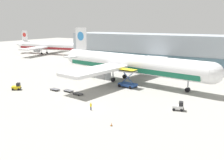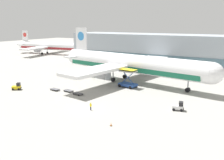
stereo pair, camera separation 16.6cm
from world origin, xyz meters
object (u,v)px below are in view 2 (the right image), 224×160
(airplane_distant, at_px, (48,46))
(scissor_lift_loader, at_px, (128,80))
(ground_crew_near, at_px, (91,106))
(baggage_tug_mid, at_px, (17,87))
(baggage_tug_foreground, at_px, (179,107))
(airplane_main, at_px, (127,64))
(traffic_cone_near, at_px, (111,124))
(baggage_dolly_third, at_px, (78,93))
(baggage_dolly_lead, at_px, (55,89))
(baggage_dolly_second, at_px, (68,90))

(airplane_distant, relative_size, scissor_lift_loader, 8.52)
(ground_crew_near, bearing_deg, baggage_tug_mid, 8.04)
(baggage_tug_foreground, relative_size, ground_crew_near, 1.57)
(airplane_main, relative_size, traffic_cone_near, 89.74)
(traffic_cone_near, bearing_deg, baggage_dolly_third, 145.13)
(airplane_main, bearing_deg, ground_crew_near, -69.99)
(baggage_dolly_lead, relative_size, baggage_dolly_second, 1.00)
(ground_crew_near, bearing_deg, baggage_dolly_third, -24.49)
(baggage_dolly_lead, xyz_separation_m, traffic_cone_near, (26.72, -12.77, -0.07))
(baggage_tug_foreground, xyz_separation_m, ground_crew_near, (-16.36, -10.06, 0.15))
(baggage_tug_mid, bearing_deg, scissor_lift_loader, -0.10)
(airplane_distant, height_order, baggage_dolly_third, airplane_distant)
(airplane_main, relative_size, baggage_tug_mid, 20.68)
(traffic_cone_near, bearing_deg, baggage_tug_foreground, 61.71)
(baggage_dolly_third, bearing_deg, baggage_tug_foreground, 11.56)
(airplane_main, distance_m, ground_crew_near, 29.67)
(airplane_distant, distance_m, baggage_dolly_third, 94.44)
(baggage_dolly_second, bearing_deg, baggage_tug_mid, -149.88)
(airplane_main, bearing_deg, baggage_tug_foreground, -31.74)
(baggage_dolly_lead, bearing_deg, scissor_lift_loader, 49.00)
(ground_crew_near, relative_size, traffic_cone_near, 2.70)
(baggage_tug_foreground, relative_size, baggage_dolly_second, 0.73)
(baggage_tug_foreground, distance_m, ground_crew_near, 19.20)
(airplane_main, bearing_deg, airplane_distant, 160.16)
(airplane_distant, relative_size, traffic_cone_near, 73.17)
(scissor_lift_loader, bearing_deg, traffic_cone_near, -60.45)
(ground_crew_near, bearing_deg, baggage_tug_foreground, -134.76)
(traffic_cone_near, bearing_deg, baggage_tug_mid, 168.16)
(baggage_tug_mid, distance_m, baggage_dolly_third, 18.89)
(scissor_lift_loader, xyz_separation_m, baggage_dolly_lead, (-15.76, -14.20, -1.67))
(baggage_tug_mid, height_order, baggage_dolly_second, baggage_tug_mid)
(airplane_main, height_order, traffic_cone_near, airplane_main)
(ground_crew_near, bearing_deg, baggage_dolly_second, -18.12)
(airplane_main, xyz_separation_m, scissor_lift_loader, (3.73, -6.51, -3.78))
(baggage_tug_foreground, distance_m, baggage_dolly_third, 26.56)
(airplane_distant, relative_size, baggage_dolly_third, 12.53)
(airplane_main, distance_m, airplane_distant, 86.05)
(ground_crew_near, distance_m, traffic_cone_near, 9.67)
(baggage_dolly_lead, bearing_deg, baggage_dolly_second, 19.30)
(airplane_main, relative_size, baggage_dolly_third, 15.37)
(scissor_lift_loader, bearing_deg, baggage_tug_foreground, -24.86)
(airplane_distant, bearing_deg, baggage_tug_mid, -59.01)
(baggage_dolly_third, bearing_deg, airplane_distant, 147.46)
(baggage_tug_mid, height_order, ground_crew_near, baggage_tug_mid)
(baggage_tug_mid, height_order, baggage_dolly_lead, baggage_tug_mid)
(baggage_dolly_lead, xyz_separation_m, baggage_dolly_second, (4.22, 0.92, 0.00))
(baggage_tug_mid, bearing_deg, baggage_tug_foreground, -27.81)
(scissor_lift_loader, distance_m, baggage_dolly_lead, 21.28)
(baggage_dolly_second, height_order, traffic_cone_near, traffic_cone_near)
(baggage_dolly_lead, relative_size, baggage_dolly_third, 1.00)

